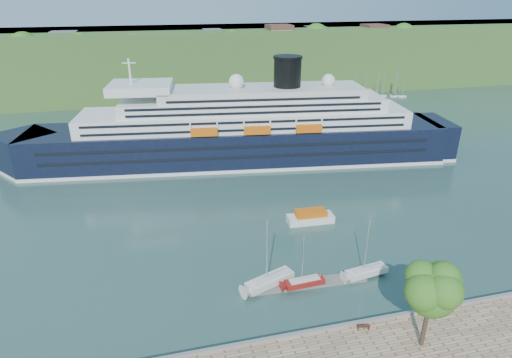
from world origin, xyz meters
The scene contains 11 objects.
ground centered at (0.00, 0.00, 0.00)m, with size 400.00×400.00×0.00m, color #294943.
far_hillside centered at (0.00, 145.00, 12.00)m, with size 400.00×50.00×24.00m, color #335D25.
quay_coping centered at (0.00, -0.20, 1.15)m, with size 220.00×0.50×0.30m, color slate.
cruise_ship centered at (3.10, 58.76, 12.36)m, with size 110.05×16.03×24.71m, color black, non-canonical shape.
park_bench centered at (5.92, -1.24, 1.49)m, with size 1.51×0.62×0.97m, color #4B2315, non-canonical shape.
promenade_tree centered at (11.26, -4.98, 6.92)m, with size 7.15×7.15×11.83m, color #2C6B1C, non-canonical shape.
floating_pontoon centered at (2.80, 9.55, 0.19)m, with size 17.30×2.11×0.38m, color gray, non-canonical shape.
sailboat_white_near centered at (-2.36, 10.39, 5.13)m, with size 7.95×2.21×10.27m, color silver, non-canonical shape.
sailboat_red centered at (2.31, 9.16, 4.02)m, with size 6.23×1.73×8.04m, color maroon, non-canonical shape.
sailboat_white_far centered at (11.77, 9.23, 4.52)m, with size 6.99×1.94×9.03m, color silver, non-canonical shape.
tender_launch centered at (9.58, 26.24, 1.15)m, with size 8.35×2.86×2.31m, color #D95B0C, non-canonical shape.
Camera 1 is at (-15.86, -36.30, 37.87)m, focal length 30.00 mm.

